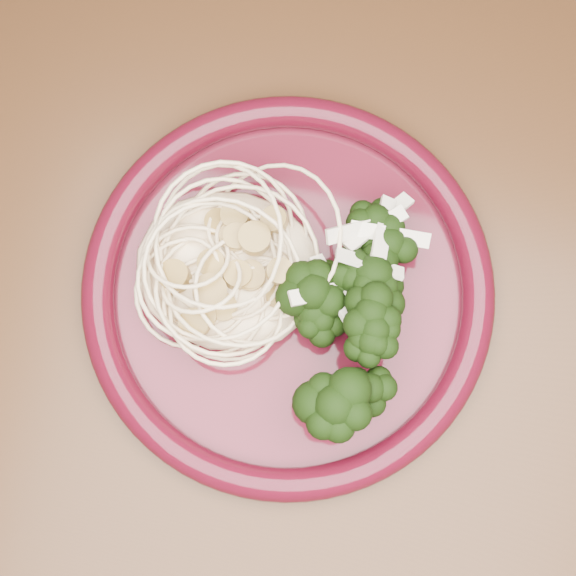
# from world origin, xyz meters

# --- Properties ---
(dining_table) EXTENTS (1.20, 0.80, 0.75)m
(dining_table) POSITION_xyz_m (0.00, 0.00, 0.65)
(dining_table) COLOR #472814
(dining_table) RESTS_ON ground
(dinner_plate) EXTENTS (0.36, 0.36, 0.03)m
(dinner_plate) POSITION_xyz_m (-0.11, 0.06, 0.76)
(dinner_plate) COLOR #480E1B
(dinner_plate) RESTS_ON dining_table
(spaghetti_pile) EXTENTS (0.16, 0.15, 0.03)m
(spaghetti_pile) POSITION_xyz_m (-0.16, 0.07, 0.77)
(spaghetti_pile) COLOR #F9E1B0
(spaghetti_pile) RESTS_ON dinner_plate
(scallop_cluster) EXTENTS (0.14, 0.14, 0.04)m
(scallop_cluster) POSITION_xyz_m (-0.16, 0.07, 0.81)
(scallop_cluster) COLOR #A8873F
(scallop_cluster) RESTS_ON spaghetti_pile
(broccoli_pile) EXTENTS (0.12, 0.18, 0.06)m
(broccoli_pile) POSITION_xyz_m (-0.05, 0.05, 0.79)
(broccoli_pile) COLOR black
(broccoli_pile) RESTS_ON dinner_plate
(onion_garnish) EXTENTS (0.08, 0.11, 0.06)m
(onion_garnish) POSITION_xyz_m (-0.05, 0.05, 0.82)
(onion_garnish) COLOR beige
(onion_garnish) RESTS_ON broccoli_pile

